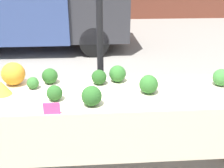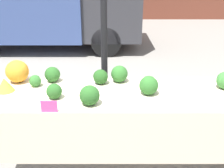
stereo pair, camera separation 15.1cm
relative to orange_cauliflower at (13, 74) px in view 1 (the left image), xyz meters
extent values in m
plane|color=gray|center=(0.91, -0.24, -0.94)|extent=(40.00, 40.00, 0.00)
cylinder|color=black|center=(0.83, 0.39, 0.38)|extent=(0.07, 0.07, 2.63)
cube|color=#333338|center=(0.91, 4.47, 0.22)|extent=(1.35, 1.99, 1.71)
cylinder|color=black|center=(0.78, 3.58, -0.60)|extent=(0.69, 0.22, 0.69)
cylinder|color=black|center=(0.78, 5.35, -0.60)|extent=(0.69, 0.22, 0.69)
cube|color=beige|center=(0.91, -0.24, -0.12)|extent=(2.31, 0.75, 0.03)
cube|color=beige|center=(0.91, -0.61, -0.37)|extent=(2.31, 0.01, 0.46)
cylinder|color=black|center=(-0.18, 0.07, -0.54)|extent=(0.05, 0.05, 0.80)
cylinder|color=black|center=(2.01, 0.07, -0.54)|extent=(0.05, 0.05, 0.80)
sphere|color=orange|center=(0.00, 0.00, 0.00)|extent=(0.22, 0.22, 0.22)
cone|color=#93B238|center=(-0.04, -0.22, -0.05)|extent=(0.16, 0.16, 0.13)
sphere|color=#285B23|center=(0.73, -0.48, -0.03)|extent=(0.16, 0.16, 0.16)
sphere|color=#2D6628|center=(0.99, 0.01, -0.03)|extent=(0.16, 0.16, 0.16)
sphere|color=#336B2D|center=(0.20, -0.11, -0.05)|extent=(0.11, 0.11, 0.11)
sphere|color=#2D6628|center=(1.23, -0.28, -0.03)|extent=(0.17, 0.17, 0.17)
sphere|color=#285B23|center=(0.43, -0.37, -0.04)|extent=(0.13, 0.13, 0.13)
sphere|color=#23511E|center=(0.80, -0.05, -0.04)|extent=(0.14, 0.14, 0.14)
sphere|color=#285B23|center=(0.34, 0.01, -0.03)|extent=(0.15, 0.15, 0.15)
sphere|color=#387533|center=(1.95, -0.16, -0.03)|extent=(0.16, 0.16, 0.16)
cube|color=#EF4793|center=(0.44, -0.60, -0.06)|extent=(0.13, 0.01, 0.10)
camera|label=1|loc=(0.76, -2.36, 0.88)|focal=42.00mm
camera|label=2|loc=(0.91, -2.36, 0.88)|focal=42.00mm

